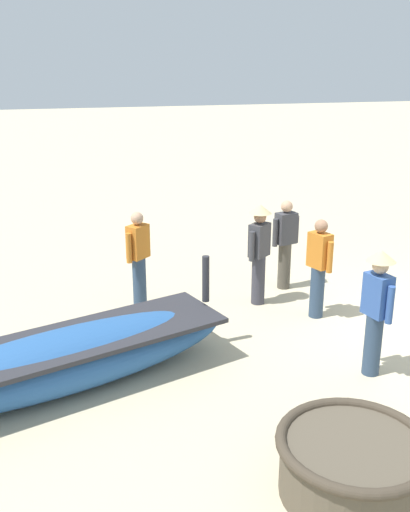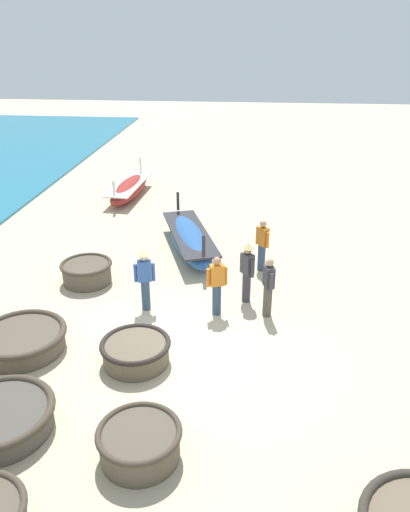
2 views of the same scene
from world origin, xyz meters
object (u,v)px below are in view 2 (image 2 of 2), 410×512
(fisherman_crouching, at_px, (217,284))
(fisherman_hauling, at_px, (145,275))
(coracle_far_right, at_px, (0,418))
(coracle_nearest, at_px, (140,442))
(coracle_tilted, at_px, (87,271))
(long_boat_red_hull, at_px, (190,239))
(coracle_front_right, at_px, (136,351))
(fisherman_by_coracle, at_px, (268,286))
(fisherman_with_hat, at_px, (247,268))
(coracle_front_left, at_px, (22,339))
(fisherman_standing_left, at_px, (262,244))
(long_boat_blue_hull, at_px, (129,188))

(fisherman_crouching, relative_size, fisherman_hauling, 0.94)
(coracle_far_right, bearing_deg, coracle_nearest, -7.76)
(coracle_tilted, distance_m, fisherman_hauling, 2.44)
(long_boat_red_hull, bearing_deg, coracle_front_right, -93.79)
(coracle_nearest, bearing_deg, long_boat_red_hull, 91.67)
(coracle_nearest, relative_size, coracle_tilted, 0.99)
(coracle_nearest, bearing_deg, coracle_front_right, 104.25)
(fisherman_by_coracle, relative_size, fisherman_crouching, 1.00)
(long_boat_red_hull, bearing_deg, fisherman_with_hat, -58.80)
(fisherman_by_coracle, distance_m, fisherman_hauling, 3.07)
(long_boat_red_hull, bearing_deg, coracle_front_left, -117.46)
(fisherman_by_coracle, bearing_deg, fisherman_with_hat, 128.90)
(fisherman_standing_left, xyz_separation_m, fisherman_hauling, (-2.93, -2.55, 0.12))
(fisherman_by_coracle, relative_size, fisherman_with_hat, 0.94)
(fisherman_with_hat, bearing_deg, long_boat_blue_hull, 121.48)
(coracle_tilted, height_order, long_boat_red_hull, long_boat_red_hull)
(coracle_front_right, distance_m, fisherman_hauling, 2.34)
(coracle_tilted, height_order, fisherman_crouching, fisherman_crouching)
(coracle_nearest, bearing_deg, fisherman_by_coracle, 65.44)
(coracle_front_right, bearing_deg, coracle_tilted, 122.03)
(coracle_tilted, relative_size, fisherman_hauling, 0.87)
(fisherman_crouching, bearing_deg, coracle_far_right, -128.97)
(fisherman_crouching, bearing_deg, fisherman_by_coracle, 2.07)
(fisherman_by_coracle, bearing_deg, long_boat_blue_hull, 122.07)
(coracle_nearest, height_order, fisherman_standing_left, fisherman_standing_left)
(coracle_nearest, xyz_separation_m, long_boat_red_hull, (-0.25, 8.56, 0.06))
(long_boat_blue_hull, bearing_deg, long_boat_red_hull, -58.35)
(coracle_tilted, height_order, coracle_front_left, coracle_tilted)
(coracle_front_right, bearing_deg, long_boat_blue_hull, 104.18)
(coracle_tilted, height_order, coracle_front_right, coracle_tilted)
(coracle_far_right, xyz_separation_m, fisherman_hauling, (1.72, 4.43, 0.68))
(coracle_front_right, bearing_deg, fisherman_hauling, 96.22)
(coracle_nearest, distance_m, long_boat_red_hull, 8.57)
(coracle_far_right, relative_size, long_boat_red_hull, 0.44)
(coracle_tilted, distance_m, long_boat_red_hull, 3.60)
(coracle_nearest, height_order, fisherman_hauling, fisherman_hauling)
(coracle_tilted, xyz_separation_m, fisherman_with_hat, (4.50, -0.64, 0.63))
(coracle_nearest, bearing_deg, coracle_far_right, 172.24)
(coracle_front_right, bearing_deg, coracle_far_right, -131.84)
(coracle_front_left, distance_m, fisherman_with_hat, 5.64)
(coracle_far_right, relative_size, fisherman_by_coracle, 1.26)
(coracle_front_right, xyz_separation_m, fisherman_crouching, (1.57, 2.17, 0.55))
(coracle_nearest, xyz_separation_m, fisherman_standing_left, (2.04, 7.33, 0.52))
(coracle_front_left, height_order, fisherman_crouching, fisherman_crouching)
(long_boat_red_hull, height_order, long_boat_blue_hull, long_boat_red_hull)
(coracle_tilted, xyz_separation_m, fisherman_by_coracle, (5.03, -1.31, 0.51))
(long_boat_red_hull, distance_m, fisherman_crouching, 4.04)
(long_boat_blue_hull, bearing_deg, coracle_nearest, -75.81)
(fisherman_with_hat, xyz_separation_m, fisherman_standing_left, (0.40, 1.89, -0.12))
(fisherman_crouching, height_order, fisherman_hauling, fisherman_hauling)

